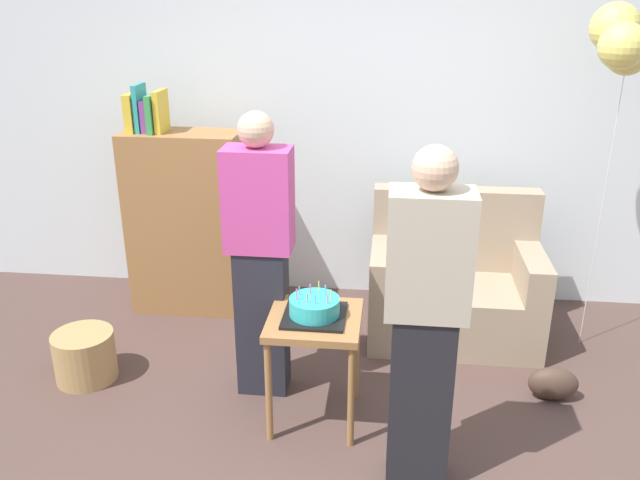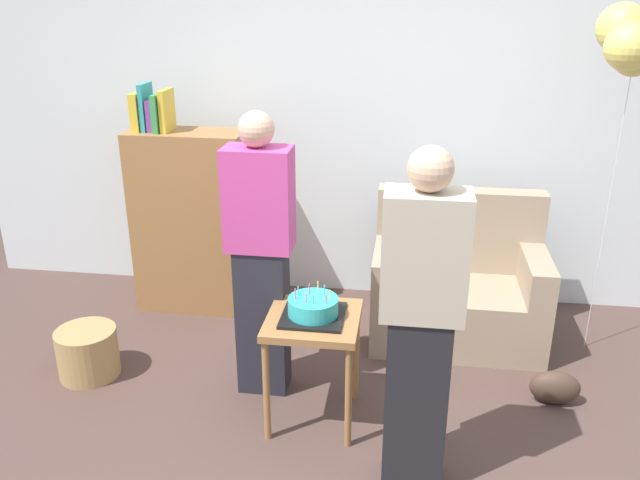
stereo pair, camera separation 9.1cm
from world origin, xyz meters
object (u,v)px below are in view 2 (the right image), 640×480
(wicker_basket, at_px, (88,352))
(person_blowing_candles, at_px, (261,256))
(couch, at_px, (457,288))
(side_table, at_px, (313,333))
(balloon_bunch, at_px, (628,41))
(person_holding_cake, at_px, (421,325))
(birthday_cake, at_px, (313,308))
(bookshelf, at_px, (191,219))
(handbag, at_px, (555,387))

(wicker_basket, bearing_deg, person_blowing_candles, 1.82)
(person_blowing_candles, bearing_deg, couch, 31.61)
(side_table, bearing_deg, balloon_bunch, 32.11)
(person_holding_cake, relative_size, balloon_bunch, 0.76)
(person_blowing_candles, xyz_separation_m, wicker_basket, (-1.09, -0.03, -0.68))
(side_table, height_order, person_holding_cake, person_holding_cake)
(birthday_cake, bearing_deg, bookshelf, 131.03)
(couch, height_order, wicker_basket, couch)
(person_holding_cake, distance_m, balloon_bunch, 2.08)
(person_holding_cake, bearing_deg, balloon_bunch, -140.00)
(side_table, xyz_separation_m, handbag, (1.33, 0.32, -0.42))
(bookshelf, bearing_deg, birthday_cake, -48.97)
(birthday_cake, relative_size, wicker_basket, 0.89)
(birthday_cake, distance_m, balloon_bunch, 2.28)
(person_holding_cake, xyz_separation_m, wicker_basket, (-1.95, 0.62, -0.68))
(side_table, bearing_deg, person_holding_cake, -36.33)
(person_holding_cake, bearing_deg, side_table, -48.92)
(couch, height_order, handbag, couch)
(wicker_basket, bearing_deg, bookshelf, 70.75)
(bookshelf, bearing_deg, person_holding_cake, -45.30)
(person_blowing_candles, relative_size, handbag, 5.82)
(bookshelf, height_order, balloon_bunch, balloon_bunch)
(couch, relative_size, wicker_basket, 3.06)
(person_blowing_candles, distance_m, balloon_bunch, 2.36)
(couch, distance_m, person_holding_cake, 1.54)
(birthday_cake, bearing_deg, balloon_bunch, 32.11)
(side_table, relative_size, handbag, 2.22)
(side_table, bearing_deg, person_blowing_candles, 141.87)
(side_table, distance_m, person_holding_cake, 0.73)
(couch, bearing_deg, handbag, -53.81)
(bookshelf, height_order, wicker_basket, bookshelf)
(wicker_basket, bearing_deg, birthday_cake, -9.01)
(side_table, relative_size, balloon_bunch, 0.29)
(couch, bearing_deg, person_blowing_candles, -145.43)
(couch, bearing_deg, side_table, -127.74)
(couch, xyz_separation_m, side_table, (-0.81, -1.04, 0.18))
(birthday_cake, height_order, handbag, birthday_cake)
(side_table, xyz_separation_m, birthday_cake, (0.00, 0.00, 0.15))
(handbag, relative_size, balloon_bunch, 0.13)
(person_holding_cake, bearing_deg, person_blowing_candles, -49.61)
(wicker_basket, bearing_deg, side_table, -9.01)
(birthday_cake, relative_size, handbag, 1.14)
(bookshelf, height_order, handbag, bookshelf)
(bookshelf, bearing_deg, handbag, -20.59)
(couch, height_order, person_holding_cake, person_holding_cake)
(birthday_cake, bearing_deg, handbag, 13.67)
(side_table, xyz_separation_m, balloon_bunch, (1.61, 1.01, 1.40))
(person_holding_cake, relative_size, wicker_basket, 4.53)
(bookshelf, relative_size, handbag, 5.76)
(bookshelf, bearing_deg, wicker_basket, -109.25)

